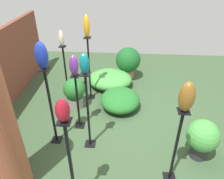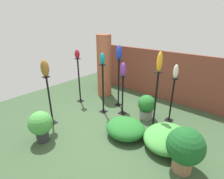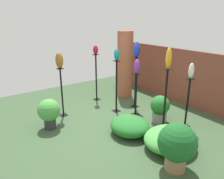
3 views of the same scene
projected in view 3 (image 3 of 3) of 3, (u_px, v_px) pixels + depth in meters
name	position (u px, v px, depth m)	size (l,w,h in m)	color
ground_plane	(116.00, 124.00, 5.85)	(8.00, 8.00, 0.00)	#385133
brick_wall_back	(183.00, 77.00, 7.07)	(5.60, 0.12, 1.76)	brown
brick_pillar	(125.00, 65.00, 7.59)	(0.53, 0.53, 2.29)	#9E5138
pedestal_ruby	(96.00, 79.00, 7.34)	(0.20, 0.20, 1.57)	black
pedestal_ivory	(187.00, 105.00, 5.55)	(0.20, 0.20, 1.31)	black
pedestal_teal	(116.00, 89.00, 6.42)	(0.20, 0.20, 1.56)	black
pedestal_violet	(136.00, 97.00, 6.24)	(0.20, 0.20, 1.23)	black
pedestal_amber	(165.00, 103.00, 5.28)	(0.20, 0.20, 1.60)	black
pedestal_cobalt	(135.00, 85.00, 6.74)	(0.20, 0.20, 1.59)	black
pedestal_bronze	(62.00, 94.00, 6.16)	(0.20, 0.20, 1.40)	black
art_vase_ruby	(96.00, 50.00, 7.02)	(0.17, 0.17, 0.29)	maroon
art_vase_ivory	(191.00, 71.00, 5.26)	(0.13, 0.13, 0.38)	beige
art_vase_teal	(117.00, 55.00, 6.10)	(0.14, 0.16, 0.34)	#0F727A
art_vase_violet	(137.00, 67.00, 5.96)	(0.17, 0.17, 0.42)	#6B2D8C
art_vase_amber	(169.00, 58.00, 4.93)	(0.14, 0.14, 0.49)	orange
art_vase_cobalt	(137.00, 49.00, 6.40)	(0.19, 0.21, 0.46)	#192D9E
art_vase_bronze	(59.00, 60.00, 5.85)	(0.20, 0.21, 0.44)	brown
potted_plant_mid_left	(49.00, 112.00, 5.50)	(0.57, 0.57, 0.79)	#2D2D33
potted_plant_front_left	(177.00, 144.00, 3.97)	(0.71, 0.71, 0.94)	#936B4C
potted_plant_back_center	(160.00, 108.00, 5.88)	(0.52, 0.52, 0.74)	gray
foliage_bed_east	(130.00, 126.00, 5.32)	(1.01, 0.93, 0.42)	#236B28
foliage_bed_west	(170.00, 139.00, 4.74)	(1.07, 1.21, 0.43)	#479942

